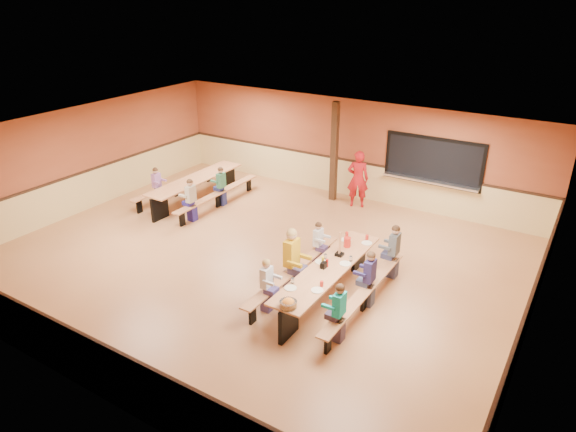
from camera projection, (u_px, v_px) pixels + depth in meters
The scene contains 23 objects.
ground at pixel (256, 260), 12.32m from camera, with size 12.00×12.00×0.00m, color #9E633C.
room_envelope at pixel (255, 234), 12.03m from camera, with size 12.04×10.04×3.02m.
kitchen_pass_through at pixel (433, 163), 14.29m from camera, with size 2.78×0.28×1.38m.
structural_post at pixel (334, 152), 15.20m from camera, with size 0.18×0.18×3.00m, color #311E10.
cafeteria_table_main at pixel (328, 276), 10.61m from camera, with size 1.91×3.70×0.74m.
cafeteria_table_second at pixel (196, 185), 15.46m from camera, with size 1.91×3.70×0.74m.
seated_child_white_left at pixel (267, 286), 10.18m from camera, with size 0.34×0.28×1.15m, color silver, non-canonical shape.
seated_adult_yellow at pixel (292, 260), 10.85m from camera, with size 0.47×0.39×1.42m, color gold, non-canonical shape.
seated_child_grey_left at pixel (318, 245), 11.82m from camera, with size 0.32×0.26×1.11m, color silver, non-canonical shape.
seated_child_teal_right at pixel (339, 313), 9.29m from camera, with size 0.36×0.29×1.18m, color #15AEAD, non-canonical shape.
seated_child_navy_right at pixel (369, 279), 10.34m from camera, with size 0.37×0.30×1.21m, color navy, non-canonical shape.
seated_child_char_right at pixel (394, 252), 11.37m from camera, with size 0.39×0.32×1.25m, color #494F54, non-canonical shape.
seated_child_purple_sec at pixel (157, 186), 15.22m from camera, with size 0.34×0.27×1.14m, color #95609E, non-canonical shape.
seated_child_green_sec at pixel (221, 186), 15.18m from camera, with size 0.35×0.29×1.17m, color #347656, non-canonical shape.
seated_child_tan_sec at pixel (191, 200), 14.15m from camera, with size 0.37×0.30×1.21m, color #A9A18A, non-canonical shape.
standing_woman at pixel (358, 179), 14.98m from camera, with size 0.63×0.41×1.71m, color #A81318.
punch_pitcher at pixel (347, 242), 11.30m from camera, with size 0.16×0.16×0.22m, color red.
chip_bowl at pixel (288, 303), 9.19m from camera, with size 0.32×0.32×0.15m, color orange, non-canonical shape.
napkin_dispenser at pixel (324, 265), 10.47m from camera, with size 0.10×0.14×0.13m, color black.
condiment_mustard at pixel (323, 261), 10.60m from camera, with size 0.06×0.06×0.17m, color yellow.
condiment_ketchup at pixel (327, 263), 10.50m from camera, with size 0.06×0.06×0.17m, color #B2140F.
table_paddle at pixel (340, 250), 10.92m from camera, with size 0.16×0.16×0.56m.
place_settings at pixel (328, 265), 10.50m from camera, with size 0.65×3.30×0.11m, color beige, non-canonical shape.
Camera 1 is at (6.37, -8.76, 6.02)m, focal length 32.00 mm.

